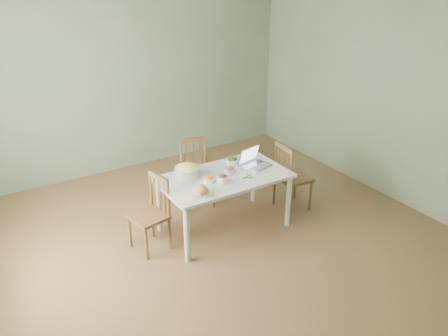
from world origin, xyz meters
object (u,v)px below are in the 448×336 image
chair_far (198,174)px  chair_left (148,215)px  laptop (258,159)px  bread_boule (200,191)px  chair_right (293,176)px  dining_table (224,202)px  bowl_squash (187,170)px

chair_far → chair_left: size_ratio=1.02×
laptop → bread_boule: bearing=-177.2°
chair_left → chair_right: chair_right is taller
chair_far → laptop: laptop is taller
dining_table → chair_far: chair_far is taller
bread_boule → chair_right: bearing=8.6°
dining_table → bread_boule: bearing=-149.8°
dining_table → chair_left: (-0.92, 0.08, 0.08)m
bowl_squash → laptop: (0.85, -0.21, 0.03)m
chair_right → bowl_squash: size_ratio=3.24×
chair_right → laptop: 0.65m
chair_right → bowl_squash: 1.45m
chair_left → bread_boule: bearing=41.7°
chair_right → bowl_squash: chair_right is taller
chair_right → bread_boule: chair_right is taller
chair_left → chair_right: 1.95m
chair_right → bowl_squash: bearing=84.7°
bread_boule → laptop: laptop is taller
dining_table → laptop: size_ratio=4.57×
dining_table → chair_far: size_ratio=1.70×
chair_left → chair_right: bearing=74.9°
bread_boule → chair_left: bearing=143.1°
bowl_squash → chair_far: bearing=50.7°
chair_right → bread_boule: size_ratio=5.26×
chair_left → bowl_squash: (0.55, 0.12, 0.35)m
chair_left → laptop: bearing=74.9°
dining_table → bread_boule: bread_boule is taller
chair_far → laptop: size_ratio=2.69×
chair_left → bread_boule: size_ratio=4.99×
chair_right → chair_left: bearing=91.1°
chair_far → laptop: 0.91m
chair_right → bread_boule: 1.52m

